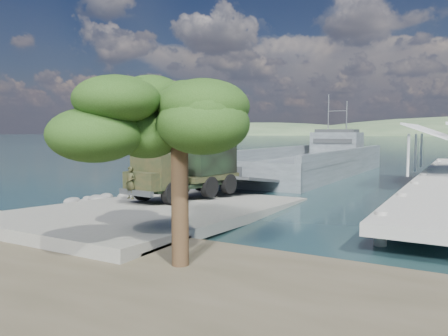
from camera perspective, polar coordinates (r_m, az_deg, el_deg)
ground at (r=25.06m, az=-6.19°, el=-5.73°), size 1400.00×1400.00×0.00m
boat_ramp at (r=24.22m, az=-7.58°, el=-5.51°), size 10.00×18.00×0.50m
shoreline_rocks at (r=29.41m, az=-15.52°, el=-4.32°), size 3.20×5.60×0.90m
landing_craft at (r=47.22m, az=11.18°, el=0.13°), size 9.16×33.90×10.02m
military_truck at (r=27.26m, az=-4.38°, el=0.22°), size 3.57×8.49×3.82m
soldier at (r=24.39m, az=-12.10°, el=-2.78°), size 0.69×0.48×1.79m
overhang_tree at (r=13.97m, az=-6.44°, el=6.27°), size 6.76×6.23×6.14m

